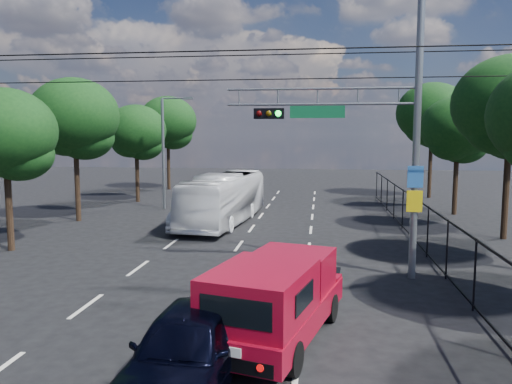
% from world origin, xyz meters
% --- Properties ---
extents(ground, '(120.00, 120.00, 0.00)m').
position_xyz_m(ground, '(0.00, 0.00, 0.00)').
color(ground, black).
rests_on(ground, ground).
extents(lane_markings, '(6.12, 38.00, 0.01)m').
position_xyz_m(lane_markings, '(-0.00, 14.00, 0.01)').
color(lane_markings, beige).
rests_on(lane_markings, ground).
extents(signal_mast, '(6.43, 0.39, 9.50)m').
position_xyz_m(signal_mast, '(5.28, 7.99, 5.24)').
color(signal_mast, slate).
rests_on(signal_mast, ground).
extents(streetlight_left, '(2.09, 0.22, 7.08)m').
position_xyz_m(streetlight_left, '(-6.33, 22.00, 3.94)').
color(streetlight_left, slate).
rests_on(streetlight_left, ground).
extents(utility_wires, '(22.00, 5.04, 0.74)m').
position_xyz_m(utility_wires, '(0.00, 8.83, 7.23)').
color(utility_wires, black).
rests_on(utility_wires, ground).
extents(fence_right, '(0.06, 34.03, 2.00)m').
position_xyz_m(fence_right, '(7.60, 12.17, 1.03)').
color(fence_right, black).
rests_on(fence_right, ground).
extents(tree_right_c, '(5.10, 5.10, 8.29)m').
position_xyz_m(tree_right_c, '(11.82, 15.02, 5.73)').
color(tree_right_c, black).
rests_on(tree_right_c, ground).
extents(tree_right_d, '(4.32, 4.32, 7.02)m').
position_xyz_m(tree_right_d, '(11.42, 22.02, 4.85)').
color(tree_right_d, black).
rests_on(tree_right_d, ground).
extents(tree_right_e, '(5.28, 5.28, 8.58)m').
position_xyz_m(tree_right_e, '(11.62, 30.02, 5.94)').
color(tree_right_e, black).
rests_on(tree_right_e, ground).
extents(tree_left_b, '(4.08, 4.08, 6.63)m').
position_xyz_m(tree_left_b, '(-9.18, 10.02, 4.58)').
color(tree_left_b, black).
rests_on(tree_left_b, ground).
extents(tree_left_c, '(4.80, 4.80, 7.80)m').
position_xyz_m(tree_left_c, '(-9.78, 17.02, 5.40)').
color(tree_left_c, black).
rests_on(tree_left_c, ground).
extents(tree_left_d, '(4.20, 4.20, 6.83)m').
position_xyz_m(tree_left_d, '(-9.38, 25.02, 4.72)').
color(tree_left_d, black).
rests_on(tree_left_d, ground).
extents(tree_left_e, '(4.92, 4.92, 7.99)m').
position_xyz_m(tree_left_e, '(-9.58, 33.02, 5.53)').
color(tree_left_e, black).
rests_on(tree_left_e, ground).
extents(red_pickup, '(3.14, 5.60, 1.98)m').
position_xyz_m(red_pickup, '(2.48, 2.35, 1.05)').
color(red_pickup, black).
rests_on(red_pickup, ground).
extents(navy_hatchback, '(2.11, 4.67, 1.56)m').
position_xyz_m(navy_hatchback, '(1.01, -0.02, 0.78)').
color(navy_hatchback, black).
rests_on(navy_hatchback, ground).
extents(white_bus, '(3.15, 9.84, 2.69)m').
position_xyz_m(white_bus, '(-1.66, 17.40, 1.35)').
color(white_bus, white).
rests_on(white_bus, ground).
extents(white_van, '(2.18, 4.96, 1.58)m').
position_xyz_m(white_van, '(-3.00, 15.51, 0.79)').
color(white_van, silver).
rests_on(white_van, ground).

